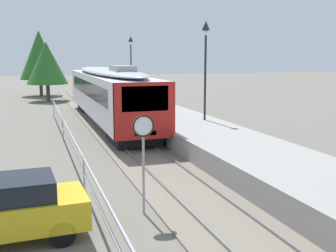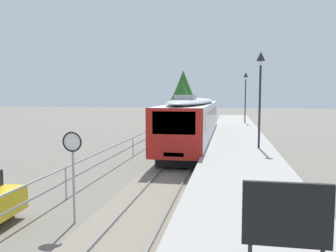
# 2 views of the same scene
# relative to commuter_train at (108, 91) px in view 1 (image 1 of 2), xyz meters

# --- Properties ---
(ground_plane) EXTENTS (160.00, 160.00, 0.00)m
(ground_plane) POSITION_rel_commuter_train_xyz_m (-3.00, -3.89, -2.14)
(ground_plane) COLOR #6B665B
(track_rails) EXTENTS (3.20, 60.00, 0.14)m
(track_rails) POSITION_rel_commuter_train_xyz_m (0.00, -3.89, -2.11)
(track_rails) COLOR slate
(track_rails) RESTS_ON ground
(commuter_train) EXTENTS (2.82, 18.63, 3.74)m
(commuter_train) POSITION_rel_commuter_train_xyz_m (0.00, 0.00, 0.00)
(commuter_train) COLOR silver
(commuter_train) RESTS_ON track_rails
(station_platform) EXTENTS (3.90, 60.00, 0.90)m
(station_platform) POSITION_rel_commuter_train_xyz_m (3.25, -3.89, -1.69)
(station_platform) COLOR #999691
(station_platform) RESTS_ON ground
(platform_lamp_mid_platform) EXTENTS (0.34, 0.34, 5.35)m
(platform_lamp_mid_platform) POSITION_rel_commuter_train_xyz_m (4.31, -5.84, 2.48)
(platform_lamp_mid_platform) COLOR #232328
(platform_lamp_mid_platform) RESTS_ON station_platform
(platform_lamp_far_end) EXTENTS (0.34, 0.34, 5.35)m
(platform_lamp_far_end) POSITION_rel_commuter_train_xyz_m (4.31, 11.84, 2.48)
(platform_lamp_far_end) COLOR #232328
(platform_lamp_far_end) RESTS_ON station_platform
(speed_limit_sign) EXTENTS (0.61, 0.10, 2.81)m
(speed_limit_sign) POSITION_rel_commuter_train_xyz_m (-1.92, -16.10, -0.02)
(speed_limit_sign) COLOR #9EA0A5
(speed_limit_sign) RESTS_ON ground
(carpark_fence) EXTENTS (0.06, 36.06, 1.25)m
(carpark_fence) POSITION_rel_commuter_train_xyz_m (-3.30, -13.89, -1.24)
(carpark_fence) COLOR #9EA0A5
(carpark_fence) RESTS_ON ground
(parked_hatchback_yellow) EXTENTS (4.08, 1.95, 1.53)m
(parked_hatchback_yellow) POSITION_rel_commuter_train_xyz_m (-5.54, -16.75, -1.35)
(parked_hatchback_yellow) COLOR gold
(parked_hatchback_yellow) RESTS_ON ground
(tree_behind_carpark) EXTENTS (4.00, 4.00, 5.79)m
(tree_behind_carpark) POSITION_rel_commuter_train_xyz_m (-3.20, 15.92, 1.59)
(tree_behind_carpark) COLOR brown
(tree_behind_carpark) RESTS_ON ground
(tree_behind_station_far) EXTENTS (4.41, 4.41, 7.26)m
(tree_behind_station_far) POSITION_rel_commuter_train_xyz_m (-3.72, 21.92, 2.41)
(tree_behind_station_far) COLOR brown
(tree_behind_station_far) RESTS_ON ground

